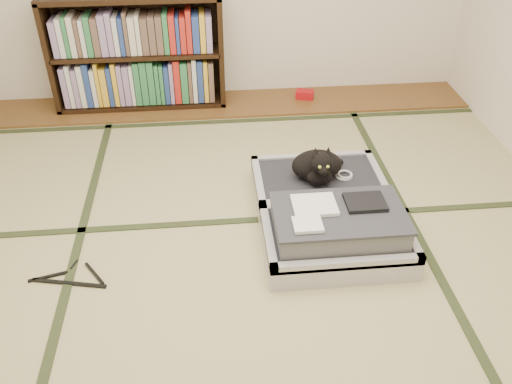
{
  "coord_description": "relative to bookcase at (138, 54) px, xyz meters",
  "views": [
    {
      "loc": [
        -0.2,
        -2.21,
        2.08
      ],
      "look_at": [
        0.05,
        0.35,
        0.25
      ],
      "focal_mm": 38.0,
      "sensor_mm": 36.0,
      "label": 1
    }
  ],
  "objects": [
    {
      "name": "wood_strip",
      "position": [
        0.74,
        -0.07,
        -0.44
      ],
      "size": [
        4.0,
        0.5,
        0.02
      ],
      "primitive_type": "cube",
      "color": "brown",
      "rests_on": "ground"
    },
    {
      "name": "red_item",
      "position": [
        1.38,
        -0.04,
        -0.4
      ],
      "size": [
        0.17,
        0.13,
        0.07
      ],
      "primitive_type": "cube",
      "rotation": [
        0.0,
        0.0,
        -0.27
      ],
      "color": "#AA0D13",
      "rests_on": "wood_strip"
    },
    {
      "name": "floor",
      "position": [
        0.74,
        -2.07,
        -0.45
      ],
      "size": [
        4.5,
        4.5,
        0.0
      ],
      "primitive_type": "plane",
      "color": "tan",
      "rests_on": "ground"
    },
    {
      "name": "cable_coil",
      "position": [
        1.38,
        -1.47,
        -0.28
      ],
      "size": [
        0.11,
        0.11,
        0.03
      ],
      "color": "white",
      "rests_on": "suitcase"
    },
    {
      "name": "hanger",
      "position": [
        -0.25,
        -2.09,
        -0.44
      ],
      "size": [
        0.43,
        0.24,
        0.01
      ],
      "color": "black",
      "rests_on": "floor"
    },
    {
      "name": "suitcase",
      "position": [
        1.22,
        -1.79,
        -0.34
      ],
      "size": [
        0.82,
        1.09,
        0.32
      ],
      "color": "#B9B8BE",
      "rests_on": "floor"
    },
    {
      "name": "bookcase",
      "position": [
        0.0,
        0.0,
        0.0
      ],
      "size": [
        1.38,
        0.32,
        0.92
      ],
      "color": "black",
      "rests_on": "wood_strip"
    },
    {
      "name": "cat",
      "position": [
        1.2,
        -1.5,
        -0.19
      ],
      "size": [
        0.36,
        0.37,
        0.29
      ],
      "color": "black",
      "rests_on": "suitcase"
    },
    {
      "name": "tatami_borders",
      "position": [
        0.74,
        -1.58,
        -0.45
      ],
      "size": [
        4.0,
        4.5,
        0.01
      ],
      "color": "#2D381E",
      "rests_on": "ground"
    }
  ]
}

